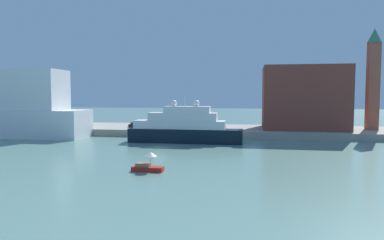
% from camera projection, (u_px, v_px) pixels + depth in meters
% --- Properties ---
extents(ground, '(400.00, 400.00, 0.00)m').
position_uv_depth(ground, '(159.00, 148.00, 68.21)').
color(ground, slate).
extents(quay_dock, '(110.00, 20.63, 1.69)m').
position_uv_depth(quay_dock, '(185.00, 130.00, 94.02)').
color(quay_dock, gray).
rests_on(quay_dock, ground).
extents(large_yacht, '(24.42, 4.18, 10.64)m').
position_uv_depth(large_yacht, '(184.00, 128.00, 75.33)').
color(large_yacht, black).
rests_on(large_yacht, ground).
extents(small_motorboat, '(4.24, 1.64, 2.62)m').
position_uv_depth(small_motorboat, '(148.00, 165.00, 47.24)').
color(small_motorboat, '#B22319').
rests_on(small_motorboat, ground).
extents(harbor_building, '(20.08, 15.29, 15.60)m').
position_uv_depth(harbor_building, '(304.00, 98.00, 88.44)').
color(harbor_building, brown).
rests_on(harbor_building, quay_dock).
extents(bell_tower, '(3.36, 3.36, 24.57)m').
position_uv_depth(bell_tower, '(373.00, 76.00, 85.70)').
color(bell_tower, '#93513D').
rests_on(bell_tower, quay_dock).
extents(parked_car, '(4.01, 1.80, 1.34)m').
position_uv_depth(parked_car, '(136.00, 125.00, 92.59)').
color(parked_car, black).
rests_on(parked_car, quay_dock).
extents(person_figure, '(0.36, 0.36, 1.69)m').
position_uv_depth(person_figure, '(159.00, 124.00, 92.54)').
color(person_figure, '#4C4C4C').
rests_on(person_figure, quay_dock).
extents(mooring_bollard, '(0.51, 0.51, 0.79)m').
position_uv_depth(mooring_bollard, '(177.00, 129.00, 85.03)').
color(mooring_bollard, black).
rests_on(mooring_bollard, quay_dock).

